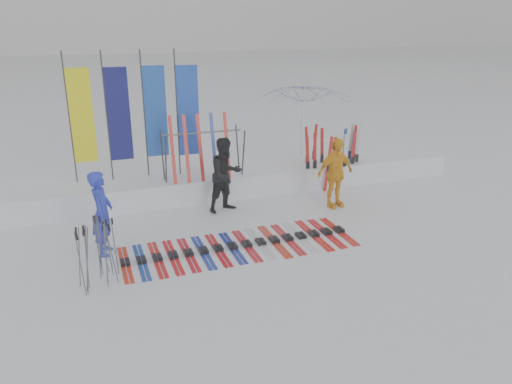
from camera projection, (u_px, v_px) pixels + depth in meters
name	position (u px, v px, depth m)	size (l,w,h in m)	color
ground	(274.00, 269.00, 9.50)	(120.00, 120.00, 0.00)	white
snow_bank	(212.00, 182.00, 13.48)	(14.00, 1.60, 0.60)	white
person_blue	(102.00, 213.00, 9.86)	(0.63, 0.42, 1.73)	#2131C5
person_black	(226.00, 175.00, 12.06)	(0.89, 0.70, 1.84)	black
person_yellow	(335.00, 173.00, 12.34)	(1.03, 0.43, 1.76)	#FBAC10
tent_canopy	(304.00, 125.00, 15.61)	(2.89, 2.94, 2.65)	white
ski_row	(240.00, 245.00, 10.40)	(4.83, 1.70, 0.07)	red
pole_cluster	(98.00, 253.00, 8.82)	(0.71, 0.79, 1.25)	#595B60
feather_flags	(136.00, 114.00, 12.46)	(3.18, 0.22, 3.20)	#383A3F
ski_rack	(203.00, 148.00, 12.67)	(2.04, 0.80, 1.23)	#383A3F
upright_skis	(334.00, 157.00, 14.02)	(1.68, 1.11, 1.69)	silver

